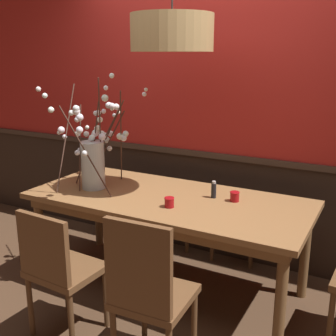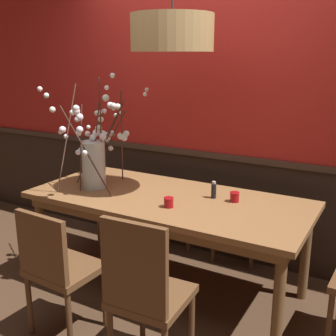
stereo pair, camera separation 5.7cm
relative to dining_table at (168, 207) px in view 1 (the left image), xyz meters
The scene contains 12 objects.
ground_plane 0.68m from the dining_table, ahead, with size 24.00×24.00×0.00m, color #4C3321.
back_wall 1.00m from the dining_table, 90.00° to the left, with size 5.97×0.14×2.61m.
dining_table is the anchor object (origin of this frame).
chair_far_side_right 0.92m from the dining_table, 71.70° to the left, with size 0.44×0.46×0.93m.
chair_near_side_right 0.96m from the dining_table, 68.22° to the right, with size 0.42×0.43×0.98m.
chair_far_side_left 0.94m from the dining_table, 107.59° to the left, with size 0.44×0.45×0.96m.
chair_near_side_left 0.93m from the dining_table, 110.97° to the right, with size 0.44×0.41×0.88m.
vase_with_blossoms 0.71m from the dining_table, behind, with size 0.78×0.75×0.90m.
candle_holder_nearer_center 0.51m from the dining_table, 16.70° to the left, with size 0.07×0.07×0.07m.
candle_holder_nearer_edge 0.25m from the dining_table, 59.38° to the right, with size 0.07×0.07×0.07m.
condiment_bottle 0.37m from the dining_table, 24.95° to the left, with size 0.04×0.04×0.13m.
pendant_lamp 1.25m from the dining_table, 95.85° to the left, with size 0.58×0.58×0.80m.
Camera 1 is at (1.41, -2.61, 1.79)m, focal length 44.84 mm.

